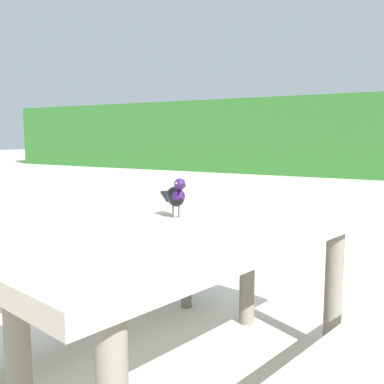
# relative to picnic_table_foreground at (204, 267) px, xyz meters

# --- Properties ---
(ground_plane) EXTENTS (60.00, 60.00, 0.00)m
(ground_plane) POSITION_rel_picnic_table_foreground_xyz_m (0.12, 0.29, -0.56)
(ground_plane) COLOR beige
(picnic_table_foreground) EXTENTS (1.99, 2.01, 0.74)m
(picnic_table_foreground) POSITION_rel_picnic_table_foreground_xyz_m (0.00, 0.00, 0.00)
(picnic_table_foreground) COLOR #B2A893
(picnic_table_foreground) RESTS_ON ground
(bird_grackle) EXTENTS (0.24, 0.20, 0.18)m
(bird_grackle) POSITION_rel_picnic_table_foreground_xyz_m (-0.19, 0.08, 0.29)
(bird_grackle) COLOR black
(bird_grackle) RESTS_ON picnic_table_foreground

